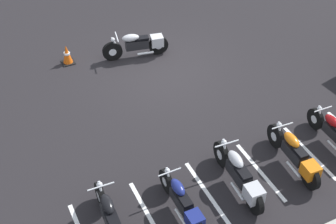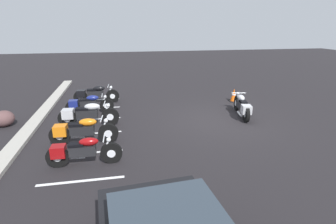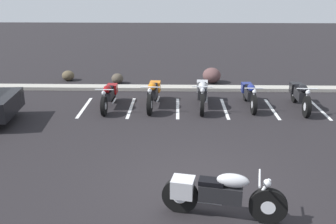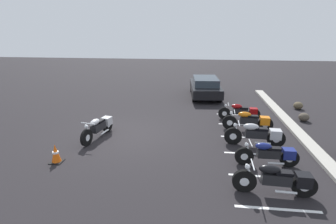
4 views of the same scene
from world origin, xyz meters
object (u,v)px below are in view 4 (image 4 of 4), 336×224
(parked_bike_1, at_px, (250,121))
(landscape_rock_0, at_px, (298,106))
(landscape_rock_2, at_px, (304,117))
(motorcycle_silver_featured, at_px, (99,127))
(parked_bike_3, at_px, (270,154))
(parked_bike_2, at_px, (258,134))
(car_black, at_px, (205,86))
(traffic_cone, at_px, (56,154))
(parked_bike_0, at_px, (241,112))
(parked_bike_4, at_px, (279,180))

(parked_bike_1, relative_size, landscape_rock_0, 4.25)
(parked_bike_1, relative_size, landscape_rock_2, 4.40)
(motorcycle_silver_featured, bearing_deg, parked_bike_3, 86.90)
(parked_bike_2, xyz_separation_m, car_black, (-7.57, -1.85, 0.21))
(parked_bike_3, height_order, traffic_cone, parked_bike_3)
(motorcycle_silver_featured, xyz_separation_m, landscape_rock_0, (-5.17, 9.55, -0.25))
(parked_bike_0, relative_size, parked_bike_2, 0.89)
(car_black, bearing_deg, landscape_rock_2, -137.53)
(parked_bike_2, bearing_deg, car_black, -73.02)
(parked_bike_1, xyz_separation_m, landscape_rock_0, (-3.68, 3.28, -0.25))
(parked_bike_4, xyz_separation_m, landscape_rock_2, (-6.33, 2.93, -0.25))
(motorcycle_silver_featured, bearing_deg, traffic_cone, -4.84)
(parked_bike_1, xyz_separation_m, car_black, (-5.97, -1.86, 0.23))
(parked_bike_0, distance_m, parked_bike_2, 3.03)
(car_black, relative_size, traffic_cone, 6.82)
(landscape_rock_0, distance_m, traffic_cone, 12.61)
(parked_bike_3, bearing_deg, car_black, -78.34)
(parked_bike_4, bearing_deg, parked_bike_1, -88.49)
(parked_bike_1, distance_m, parked_bike_2, 1.60)
(parked_bike_3, bearing_deg, landscape_rock_2, -120.48)
(parked_bike_4, distance_m, car_black, 10.85)
(parked_bike_0, bearing_deg, motorcycle_silver_featured, 27.16)
(landscape_rock_0, bearing_deg, traffic_cone, -54.03)
(landscape_rock_2, bearing_deg, parked_bike_4, -24.84)
(car_black, distance_m, traffic_cone, 10.95)
(car_black, height_order, landscape_rock_2, car_black)
(motorcycle_silver_featured, height_order, parked_bike_3, motorcycle_silver_featured)
(car_black, relative_size, landscape_rock_2, 9.01)
(parked_bike_3, bearing_deg, traffic_cone, 4.38)
(motorcycle_silver_featured, distance_m, parked_bike_2, 6.27)
(motorcycle_silver_featured, xyz_separation_m, parked_bike_3, (1.66, 6.36, -0.03))
(parked_bike_0, bearing_deg, parked_bike_2, 94.75)
(parked_bike_0, xyz_separation_m, landscape_rock_0, (-2.26, 3.44, -0.22))
(parked_bike_2, distance_m, landscape_rock_2, 4.28)
(parked_bike_4, distance_m, traffic_cone, 6.91)
(parked_bike_1, distance_m, landscape_rock_2, 3.26)
(parked_bike_2, xyz_separation_m, parked_bike_3, (1.55, 0.08, -0.05))
(parked_bike_3, relative_size, parked_bike_4, 0.93)
(parked_bike_3, bearing_deg, parked_bike_1, -88.87)
(motorcycle_silver_featured, bearing_deg, landscape_rock_0, 129.95)
(motorcycle_silver_featured, distance_m, car_black, 8.67)
(parked_bike_2, distance_m, car_black, 7.80)
(parked_bike_3, distance_m, landscape_rock_0, 7.54)
(parked_bike_4, relative_size, car_black, 0.49)
(traffic_cone, bearing_deg, car_black, 152.37)
(parked_bike_2, xyz_separation_m, landscape_rock_2, (-3.20, 2.84, -0.27))
(landscape_rock_0, bearing_deg, landscape_rock_2, -11.91)
(motorcycle_silver_featured, relative_size, landscape_rock_2, 4.40)
(parked_bike_2, xyz_separation_m, parked_bike_4, (3.14, -0.09, -0.01))
(motorcycle_silver_featured, relative_size, traffic_cone, 3.33)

